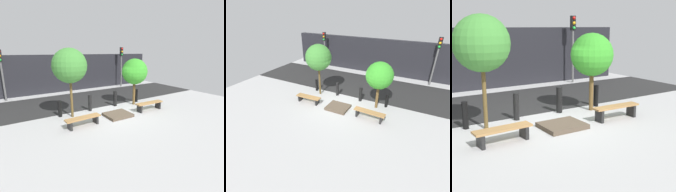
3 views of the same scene
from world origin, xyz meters
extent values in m
plane|color=#AAAAAA|center=(0.00, 0.00, 0.00)|extent=(18.00, 18.00, 0.00)
cube|color=#252525|center=(0.00, 3.55, 0.01)|extent=(18.00, 4.36, 0.01)
cube|color=black|center=(0.00, 7.02, 1.52)|extent=(16.20, 0.50, 3.04)
cube|color=black|center=(-2.68, -0.65, 0.19)|extent=(0.12, 0.42, 0.37)
cube|color=black|center=(-1.40, -0.60, 0.19)|extent=(0.12, 0.42, 0.37)
cube|color=#9E7242|center=(-2.04, -0.63, 0.40)|extent=(1.66, 0.49, 0.06)
cube|color=black|center=(1.35, -0.60, 0.21)|extent=(0.12, 0.39, 0.42)
cube|color=black|center=(2.73, -0.66, 0.21)|extent=(0.12, 0.39, 0.42)
cube|color=#9E7242|center=(2.04, -0.63, 0.45)|extent=(1.76, 0.46, 0.06)
cube|color=brown|center=(0.00, -0.43, 0.07)|extent=(1.32, 1.13, 0.14)
cylinder|color=brown|center=(-2.04, 0.76, 1.08)|extent=(0.13, 0.13, 2.16)
sphere|color=#408736|center=(-2.04, 0.76, 2.63)|extent=(1.70, 1.70, 1.70)
cylinder|color=brown|center=(2.04, 0.76, 0.83)|extent=(0.16, 0.16, 1.67)
sphere|color=green|center=(2.04, 0.76, 2.10)|extent=(1.57, 1.57, 1.57)
cylinder|color=black|center=(-2.57, 1.12, 0.43)|extent=(0.19, 0.19, 0.86)
cylinder|color=black|center=(-0.86, 1.12, 0.47)|extent=(0.20, 0.20, 0.93)
cylinder|color=black|center=(0.86, 1.12, 0.48)|extent=(0.22, 0.22, 0.95)
cylinder|color=black|center=(2.57, 1.12, 0.43)|extent=(0.19, 0.19, 0.85)
cylinder|color=#5B5B5B|center=(-4.81, 6.03, 1.71)|extent=(0.12, 0.12, 3.41)
cube|color=black|center=(-4.81, 6.03, 3.02)|extent=(0.28, 0.16, 0.78)
sphere|color=red|center=(-4.81, 5.93, 3.28)|extent=(0.17, 0.17, 0.17)
sphere|color=orange|center=(-4.81, 5.93, 3.02)|extent=(0.17, 0.17, 0.17)
sphere|color=green|center=(-4.81, 5.93, 2.76)|extent=(0.17, 0.17, 0.17)
cylinder|color=#5C5C5C|center=(4.81, 6.03, 1.83)|extent=(0.12, 0.12, 3.66)
cube|color=black|center=(4.81, 6.03, 3.27)|extent=(0.28, 0.16, 0.78)
sphere|color=red|center=(4.81, 5.93, 3.53)|extent=(0.17, 0.17, 0.17)
sphere|color=orange|center=(4.81, 5.93, 3.27)|extent=(0.17, 0.17, 0.17)
sphere|color=green|center=(4.81, 5.93, 3.01)|extent=(0.17, 0.17, 0.17)
camera|label=1|loc=(-4.91, -7.53, 3.30)|focal=28.00mm
camera|label=2|loc=(4.23, -8.57, 5.64)|focal=28.00mm
camera|label=3|loc=(-5.01, -8.28, 3.12)|focal=50.00mm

